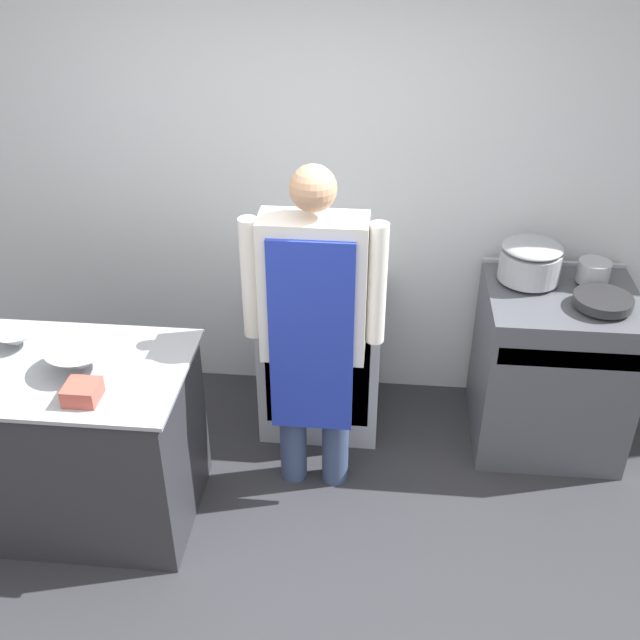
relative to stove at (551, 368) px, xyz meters
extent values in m
plane|color=#2D2D33|center=(-1.38, -1.46, -0.47)|extent=(14.00, 14.00, 0.00)
cube|color=silver|center=(-1.38, 0.43, 0.88)|extent=(8.00, 0.05, 2.70)
cube|color=#2D2D33|center=(-2.48, -0.82, -0.03)|extent=(1.28, 0.73, 0.87)
cube|color=#9EA0A8|center=(-2.48, -0.82, 0.41)|extent=(1.33, 0.76, 0.02)
cube|color=#4C4F56|center=(0.00, 0.00, 0.00)|extent=(0.78, 0.71, 0.93)
cube|color=#9EA0A8|center=(0.00, -0.34, 0.30)|extent=(0.72, 0.03, 0.10)
cube|color=#9EA0A8|center=(0.00, 0.34, 0.47)|extent=(0.78, 0.03, 0.02)
cube|color=silver|center=(-1.27, 0.08, -0.06)|extent=(0.66, 0.62, 0.81)
cube|color=silver|center=(-1.27, -0.22, -0.02)|extent=(0.57, 0.02, 0.57)
cylinder|color=#38476B|center=(-1.38, -0.48, -0.06)|extent=(0.14, 0.14, 0.81)
cylinder|color=#38476B|center=(-1.15, -0.48, -0.06)|extent=(0.14, 0.14, 0.81)
cube|color=silver|center=(-1.27, -0.48, 0.70)|extent=(0.49, 0.22, 0.71)
cube|color=#2338B2|center=(-1.27, -0.60, 0.49)|extent=(0.40, 0.02, 1.02)
cylinder|color=silver|center=(-1.56, -0.48, 0.73)|extent=(0.09, 0.09, 0.61)
cylinder|color=silver|center=(-0.97, -0.48, 0.73)|extent=(0.09, 0.09, 0.61)
sphere|color=tan|center=(-1.27, -0.48, 1.19)|extent=(0.21, 0.21, 0.21)
cone|color=#9EA0A8|center=(-2.29, -0.83, 0.48)|extent=(0.30, 0.30, 0.12)
cone|color=#9EA0A8|center=(-2.66, -0.67, 0.46)|extent=(0.19, 0.19, 0.08)
cube|color=#B24C3F|center=(-2.20, -1.05, 0.46)|extent=(0.14, 0.14, 0.08)
cylinder|color=#9EA0A8|center=(-0.18, 0.13, 0.57)|extent=(0.32, 0.32, 0.16)
ellipsoid|color=#9EA0A8|center=(-0.18, 0.13, 0.67)|extent=(0.32, 0.32, 0.06)
cylinder|color=#262628|center=(0.16, -0.12, 0.51)|extent=(0.29, 0.29, 0.05)
cylinder|color=#9EA0A8|center=(0.16, 0.13, 0.54)|extent=(0.17, 0.17, 0.12)
camera|label=1|loc=(-0.95, -3.48, 2.39)|focal=42.00mm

